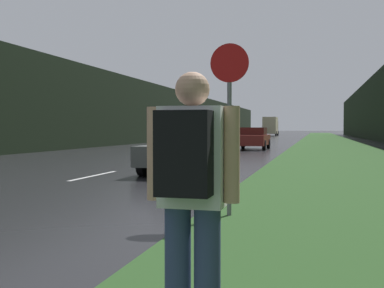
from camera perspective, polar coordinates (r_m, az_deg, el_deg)
name	(u,v)px	position (r m, az deg, el deg)	size (l,w,h in m)	color
grass_verge	(332,146)	(38.85, 16.25, -0.25)	(6.00, 240.00, 0.02)	#26471E
lane_stripe_c	(94,176)	(14.38, -11.53, -3.69)	(0.12, 3.00, 0.01)	silver
lane_stripe_d	(166,160)	(20.87, -3.05, -1.94)	(0.12, 3.00, 0.01)	silver
lane_stripe_e	(203,153)	(27.61, 1.34, -1.02)	(0.12, 3.00, 0.01)	silver
lane_stripe_f	(226,148)	(34.46, 4.00, -0.45)	(0.12, 3.00, 0.01)	silver
treeline_far_side	(155,114)	(51.63, -4.43, 3.58)	(2.00, 140.00, 5.90)	black
stop_sign	(229,114)	(7.53, 4.45, 3.61)	(0.61, 0.07, 2.70)	slate
hitchhiker_with_backpack	(191,189)	(3.03, -0.13, -5.40)	(0.60, 0.41, 1.74)	navy
car_passing_near	(183,150)	(15.15, -1.03, -0.75)	(1.88, 4.40, 1.35)	#4C514C
car_passing_far	(253,138)	(32.13, 7.27, 0.68)	(1.96, 4.52, 1.45)	maroon
delivery_truck	(271,126)	(93.44, 9.30, 2.12)	(2.63, 7.14, 3.56)	#6E684F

